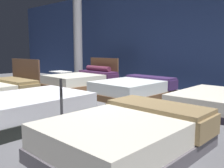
{
  "coord_description": "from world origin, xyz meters",
  "views": [
    {
      "loc": [
        4.03,
        -3.56,
        1.3
      ],
      "look_at": [
        0.29,
        0.5,
        0.51
      ],
      "focal_mm": 39.59,
      "sensor_mm": 36.0,
      "label": 1
    }
  ],
  "objects_px": {
    "bed_2": "(128,135)",
    "bed_3": "(82,80)",
    "bed_1": "(32,107)",
    "support_pillar": "(78,37)",
    "price_sign": "(62,113)",
    "bed_5": "(218,102)",
    "bed_4": "(134,89)"
  },
  "relations": [
    {
      "from": "bed_1",
      "to": "bed_3",
      "type": "xyz_separation_m",
      "value": [
        -2.2,
        3.09,
        0.02
      ]
    },
    {
      "from": "bed_5",
      "to": "price_sign",
      "type": "distance_m",
      "value": 3.42
    },
    {
      "from": "bed_1",
      "to": "support_pillar",
      "type": "xyz_separation_m",
      "value": [
        -3.63,
        4.12,
        1.52
      ]
    },
    {
      "from": "bed_4",
      "to": "bed_3",
      "type": "bearing_deg",
      "value": 179.74
    },
    {
      "from": "bed_3",
      "to": "support_pillar",
      "type": "relative_size",
      "value": 0.64
    },
    {
      "from": "price_sign",
      "to": "support_pillar",
      "type": "relative_size",
      "value": 0.28
    },
    {
      "from": "bed_1",
      "to": "bed_5",
      "type": "xyz_separation_m",
      "value": [
        2.25,
        3.05,
        -0.05
      ]
    },
    {
      "from": "bed_4",
      "to": "bed_5",
      "type": "xyz_separation_m",
      "value": [
        2.23,
        0.03,
        -0.04
      ]
    },
    {
      "from": "bed_3",
      "to": "support_pillar",
      "type": "height_order",
      "value": "support_pillar"
    },
    {
      "from": "bed_3",
      "to": "bed_5",
      "type": "height_order",
      "value": "bed_3"
    },
    {
      "from": "bed_3",
      "to": "price_sign",
      "type": "xyz_separation_m",
      "value": [
        3.36,
        -3.27,
        0.12
      ]
    },
    {
      "from": "bed_2",
      "to": "bed_3",
      "type": "distance_m",
      "value": 5.36
    },
    {
      "from": "bed_3",
      "to": "price_sign",
      "type": "distance_m",
      "value": 4.69
    },
    {
      "from": "bed_3",
      "to": "bed_5",
      "type": "relative_size",
      "value": 1.1
    },
    {
      "from": "bed_2",
      "to": "bed_3",
      "type": "height_order",
      "value": "bed_3"
    },
    {
      "from": "bed_2",
      "to": "bed_5",
      "type": "bearing_deg",
      "value": 90.41
    },
    {
      "from": "bed_5",
      "to": "bed_1",
      "type": "bearing_deg",
      "value": -126.52
    },
    {
      "from": "bed_3",
      "to": "bed_4",
      "type": "height_order",
      "value": "bed_3"
    },
    {
      "from": "bed_1",
      "to": "price_sign",
      "type": "bearing_deg",
      "value": -9.5
    },
    {
      "from": "bed_4",
      "to": "price_sign",
      "type": "xyz_separation_m",
      "value": [
        1.14,
        -3.2,
        0.15
      ]
    },
    {
      "from": "bed_4",
      "to": "bed_5",
      "type": "bearing_deg",
      "value": 2.5
    },
    {
      "from": "bed_1",
      "to": "price_sign",
      "type": "xyz_separation_m",
      "value": [
        1.16,
        -0.18,
        0.14
      ]
    },
    {
      "from": "bed_4",
      "to": "support_pillar",
      "type": "distance_m",
      "value": 4.1
    },
    {
      "from": "bed_5",
      "to": "support_pillar",
      "type": "bearing_deg",
      "value": 169.68
    },
    {
      "from": "price_sign",
      "to": "bed_3",
      "type": "bearing_deg",
      "value": 135.8
    },
    {
      "from": "bed_5",
      "to": "support_pillar",
      "type": "relative_size",
      "value": 0.58
    },
    {
      "from": "bed_1",
      "to": "bed_3",
      "type": "distance_m",
      "value": 3.79
    },
    {
      "from": "bed_2",
      "to": "bed_4",
      "type": "xyz_separation_m",
      "value": [
        -2.2,
        2.96,
        -0.01
      ]
    },
    {
      "from": "price_sign",
      "to": "support_pillar",
      "type": "height_order",
      "value": "support_pillar"
    },
    {
      "from": "bed_2",
      "to": "bed_4",
      "type": "distance_m",
      "value": 3.69
    },
    {
      "from": "bed_4",
      "to": "bed_5",
      "type": "distance_m",
      "value": 2.23
    },
    {
      "from": "bed_5",
      "to": "price_sign",
      "type": "xyz_separation_m",
      "value": [
        -1.09,
        -3.23,
        0.19
      ]
    }
  ]
}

